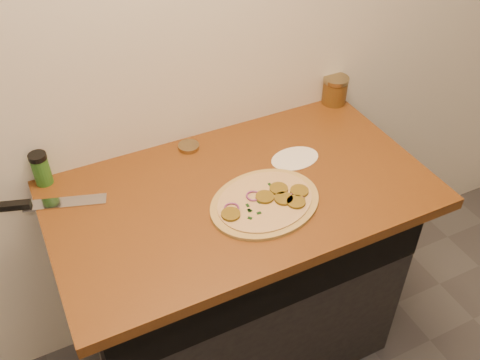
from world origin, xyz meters
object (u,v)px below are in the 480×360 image
pizza (266,202)px  chefs_knife (35,204)px  salsa_jar (335,90)px  spice_shaker (41,169)px

pizza → chefs_knife: 0.70m
salsa_jar → spice_shaker: bearing=180.0°
pizza → spice_shaker: size_ratio=3.69×
chefs_knife → spice_shaker: 0.12m
chefs_knife → salsa_jar: bearing=5.0°
pizza → salsa_jar: size_ratio=3.89×
pizza → salsa_jar: bearing=37.9°
chefs_knife → spice_shaker: bearing=64.9°
pizza → salsa_jar: salsa_jar is taller
salsa_jar → spice_shaker: size_ratio=0.95×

